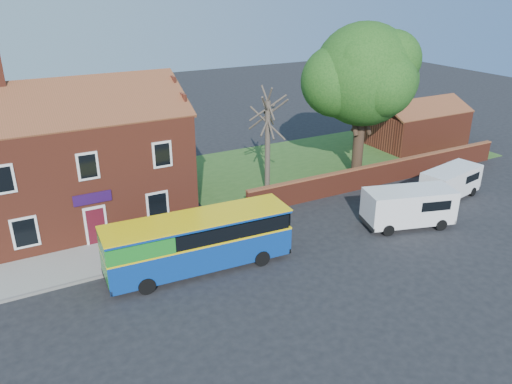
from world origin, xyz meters
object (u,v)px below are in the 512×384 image
bus (193,241)px  van_far (451,182)px  van_near (409,206)px  large_tree (363,77)px

bus → van_far: bus is taller
van_near → van_far: 5.81m
van_far → bus: bearing=170.4°
van_far → large_tree: 9.34m
large_tree → van_far: bearing=-67.6°
bus → van_far: size_ratio=1.91×
large_tree → van_near: bearing=-108.7°
van_near → van_far: size_ratio=1.13×
van_near → van_far: bearing=34.4°
bus → large_tree: bearing=27.0°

